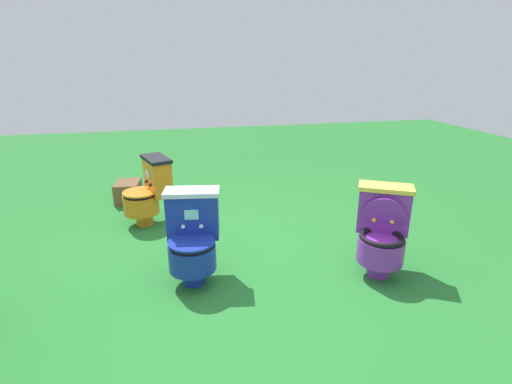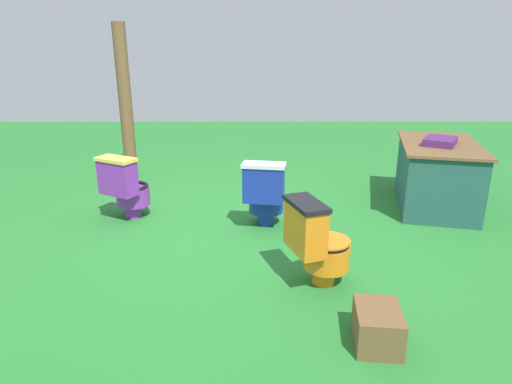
% 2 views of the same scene
% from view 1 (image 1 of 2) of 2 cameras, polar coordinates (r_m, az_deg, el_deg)
% --- Properties ---
extents(ground, '(14.00, 14.00, 0.00)m').
position_cam_1_polar(ground, '(3.34, -3.53, -11.37)').
color(ground, '#26752D').
extents(toilet_purple, '(0.62, 0.59, 0.73)m').
position_cam_1_polar(toilet_purple, '(3.30, 18.29, -5.45)').
color(toilet_purple, purple).
rests_on(toilet_purple, ground).
extents(toilet_blue, '(0.55, 0.47, 0.73)m').
position_cam_1_polar(toilet_blue, '(3.08, -9.45, -6.61)').
color(toilet_blue, '#192D9E').
rests_on(toilet_blue, ground).
extents(toilet_orange, '(0.54, 0.60, 0.73)m').
position_cam_1_polar(toilet_orange, '(4.21, -15.75, 0.15)').
color(toilet_orange, orange).
rests_on(toilet_orange, ground).
extents(small_crate, '(0.40, 0.32, 0.25)m').
position_cam_1_polar(small_crate, '(5.03, -18.53, 0.05)').
color(small_crate, brown).
rests_on(small_crate, ground).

